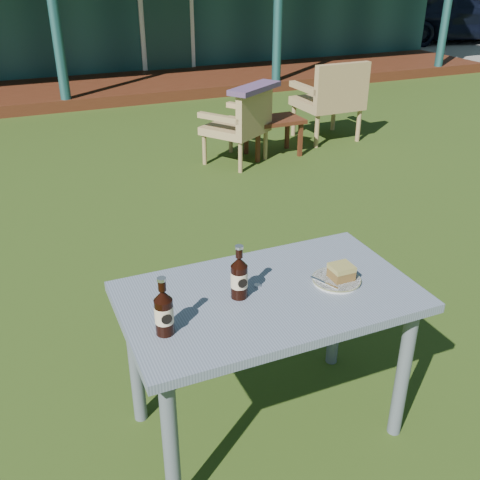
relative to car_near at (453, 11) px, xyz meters
name	(u,v)px	position (x,y,z in m)	size (l,w,h in m)	color
ground	(166,267)	(-9.69, -8.10, -0.72)	(80.00, 80.00, 0.00)	#334916
gravel_strip	(462,38)	(0.81, 0.40, -0.71)	(9.00, 6.00, 0.02)	gray
car_near	(453,11)	(0.00, 0.00, 0.00)	(1.70, 4.23, 1.44)	black
cafe_table	(269,313)	(-9.69, -9.70, -0.10)	(1.20, 0.70, 0.72)	slate
plate	(336,280)	(-9.40, -9.73, 0.01)	(0.20, 0.20, 0.01)	silver
cake_slice	(341,272)	(-9.38, -9.73, 0.05)	(0.09, 0.09, 0.06)	brown
fork	(324,283)	(-9.46, -9.74, 0.02)	(0.01, 0.14, 0.00)	silver
cola_bottle_near	(239,277)	(-9.82, -9.68, 0.09)	(0.07, 0.07, 0.23)	black
cola_bottle_far	(164,312)	(-10.16, -9.79, 0.09)	(0.07, 0.07, 0.23)	black
bottle_cap	(257,286)	(-9.72, -9.64, 0.00)	(0.03, 0.03, 0.01)	silver
armchair_left	(241,122)	(-8.34, -6.29, -0.29)	(0.77, 0.76, 0.77)	tan
armchair_right	(332,97)	(-7.08, -5.95, -0.21)	(0.68, 0.64, 0.90)	tan
floral_throw	(255,88)	(-8.26, -6.42, 0.07)	(0.66, 0.21, 0.05)	#573D61
side_table	(273,124)	(-7.92, -6.18, -0.38)	(0.60, 0.40, 0.40)	#4D2212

